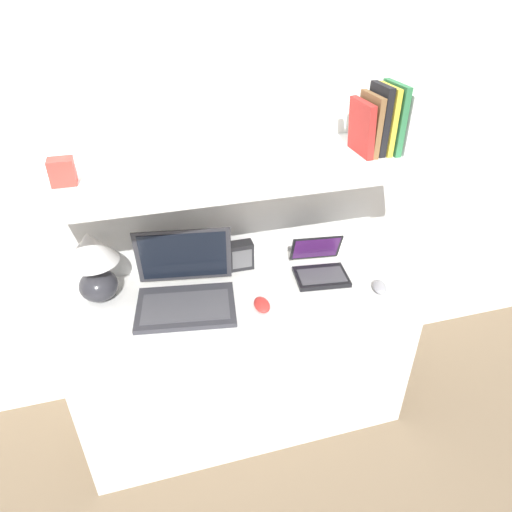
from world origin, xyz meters
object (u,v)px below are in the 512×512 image
(book_black, at_px, (378,119))
(book_green, at_px, (392,118))
(laptop_small, at_px, (320,268))
(book_yellow, at_px, (385,119))
(computer_mouse, at_px, (262,305))
(router_box, at_px, (240,255))
(second_mouse, at_px, (379,287))
(table_lamp, at_px, (93,262))
(book_brown, at_px, (370,124))
(book_white, at_px, (402,121))
(laptop_large, at_px, (185,289))
(shelf_gadget, at_px, (62,172))
(book_red, at_px, (362,128))

(book_black, bearing_deg, book_green, 0.00)
(laptop_small, bearing_deg, book_yellow, 4.99)
(computer_mouse, distance_m, router_box, 0.31)
(laptop_small, distance_m, book_black, 0.66)
(computer_mouse, relative_size, book_green, 0.39)
(book_green, relative_size, book_black, 1.01)
(second_mouse, bearing_deg, router_box, 148.42)
(laptop_small, bearing_deg, table_lamp, 174.83)
(second_mouse, relative_size, book_brown, 0.48)
(book_white, bearing_deg, laptop_large, -176.90)
(laptop_small, height_order, book_green, book_green)
(laptop_small, xyz_separation_m, book_black, (0.19, 0.02, 0.63))
(shelf_gadget, bearing_deg, book_green, 0.00)
(book_green, height_order, book_black, book_green)
(book_black, bearing_deg, computer_mouse, -160.70)
(laptop_small, bearing_deg, book_white, 3.76)
(second_mouse, xyz_separation_m, book_green, (0.05, 0.20, 0.65))
(table_lamp, height_order, book_red, book_red)
(book_green, bearing_deg, book_red, 180.00)
(book_red, bearing_deg, table_lamp, 176.50)
(book_green, bearing_deg, book_white, 0.00)
(book_green, height_order, shelf_gadget, book_green)
(second_mouse, height_order, book_red, book_red)
(table_lamp, bearing_deg, laptop_large, -18.66)
(computer_mouse, bearing_deg, book_brown, 20.55)
(book_green, distance_m, book_black, 0.06)
(shelf_gadget, bearing_deg, computer_mouse, -15.39)
(book_red, bearing_deg, book_black, 0.00)
(book_brown, bearing_deg, second_mouse, -78.69)
(computer_mouse, height_order, book_white, book_white)
(book_green, bearing_deg, router_box, 167.72)
(laptop_small, xyz_separation_m, shelf_gadget, (-0.95, 0.02, 0.55))
(book_green, height_order, book_yellow, book_green)
(book_brown, bearing_deg, book_green, 0.00)
(computer_mouse, bearing_deg, book_white, 16.23)
(book_red, bearing_deg, book_brown, 0.00)
(book_black, bearing_deg, table_lamp, 176.71)
(book_yellow, height_order, shelf_gadget, book_yellow)
(second_mouse, bearing_deg, book_black, 91.73)
(laptop_large, xyz_separation_m, router_box, (0.27, 0.17, 0.01))
(table_lamp, relative_size, computer_mouse, 3.06)
(computer_mouse, relative_size, book_brown, 0.45)
(book_white, bearing_deg, book_yellow, 180.00)
(table_lamp, height_order, book_white, book_white)
(book_red, bearing_deg, laptop_small, -171.41)
(table_lamp, xyz_separation_m, book_green, (1.18, -0.06, 0.49))
(computer_mouse, bearing_deg, book_green, 17.40)
(book_green, bearing_deg, second_mouse, -105.27)
(table_lamp, bearing_deg, shelf_gadget, -108.76)
(book_green, bearing_deg, book_brown, 180.00)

